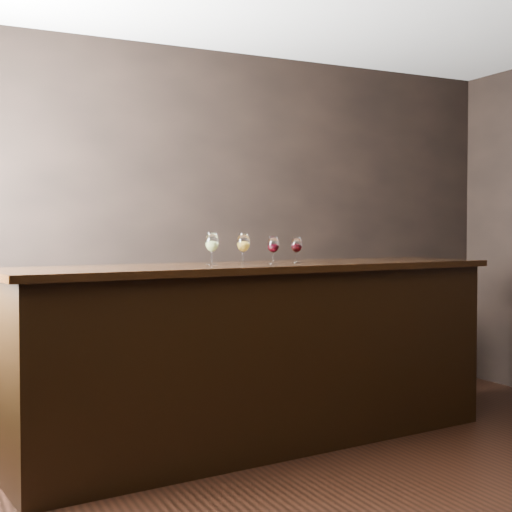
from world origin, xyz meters
name	(u,v)px	position (x,y,z in m)	size (l,w,h in m)	color
ground	(399,496)	(0.00, 0.00, 0.00)	(5.00, 5.00, 0.00)	black
room_shell	(351,147)	(-0.23, 0.11, 1.81)	(5.02, 4.52, 2.81)	black
bar_counter	(263,358)	(-0.25, 1.10, 0.56)	(3.22, 0.70, 1.13)	black
bar_top	(263,267)	(-0.25, 1.10, 1.15)	(3.33, 0.77, 0.04)	black
back_bar_shelf	(201,355)	(-0.31, 2.03, 0.44)	(2.47, 0.40, 0.89)	black
glass_white	(212,243)	(-0.58, 1.13, 1.31)	(0.09, 0.09, 0.20)	white
glass_amber	(243,243)	(-0.38, 1.10, 1.30)	(0.08, 0.08, 0.19)	white
glass_red_a	(273,245)	(-0.19, 1.06, 1.29)	(0.07, 0.07, 0.18)	white
glass_red_b	(297,245)	(0.01, 1.12, 1.29)	(0.07, 0.07, 0.17)	white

